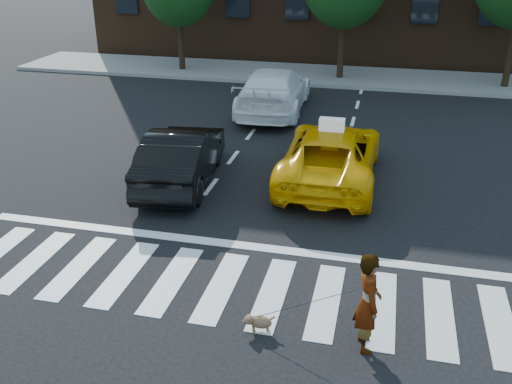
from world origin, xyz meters
TOP-DOWN VIEW (x-y plane):
  - ground at (0.00, 0.00)m, footprint 120.00×120.00m
  - crosswalk at (0.00, 0.00)m, footprint 13.00×2.40m
  - stop_line at (0.00, 1.60)m, footprint 12.00×0.30m
  - sidewalk_far at (0.00, 17.50)m, footprint 30.00×4.00m
  - taxi at (1.40, 5.63)m, footprint 2.44×5.27m
  - black_sedan at (-2.44, 4.55)m, footprint 2.13×4.70m
  - white_suv at (-1.40, 11.56)m, footprint 2.51×5.68m
  - woman at (2.76, -1.10)m, footprint 0.57×0.72m
  - dog at (0.98, -1.11)m, footprint 0.54×0.33m
  - taxi_sign at (1.40, 5.43)m, footprint 0.65×0.28m

SIDE VIEW (x-z plane):
  - ground at x=0.00m, z-range 0.00..0.00m
  - crosswalk at x=0.00m, z-range 0.00..0.01m
  - stop_line at x=0.00m, z-range 0.00..0.01m
  - sidewalk_far at x=0.00m, z-range 0.00..0.15m
  - dog at x=0.98m, z-range 0.03..0.34m
  - taxi at x=1.40m, z-range 0.00..1.46m
  - black_sedan at x=-2.44m, z-range 0.00..1.49m
  - white_suv at x=-1.40m, z-range 0.00..1.62m
  - woman at x=2.76m, z-range 0.00..1.73m
  - taxi_sign at x=1.40m, z-range 1.46..1.78m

